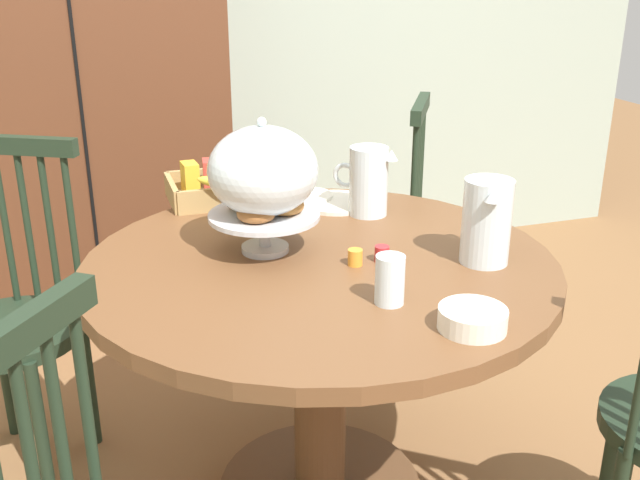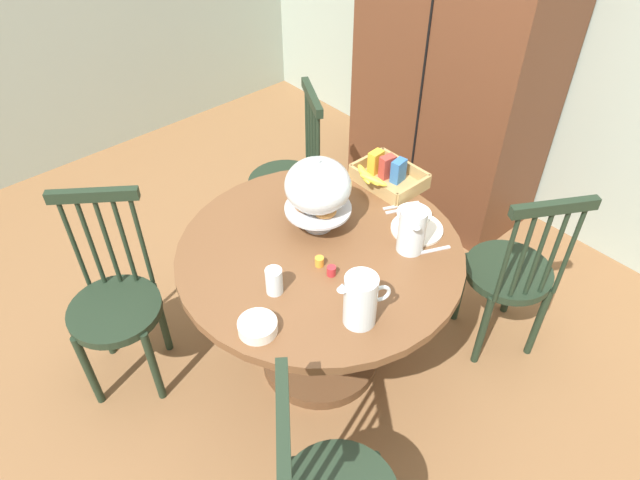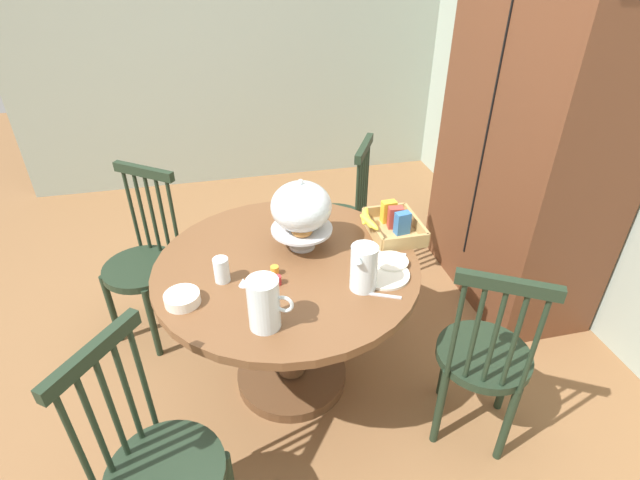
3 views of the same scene
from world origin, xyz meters
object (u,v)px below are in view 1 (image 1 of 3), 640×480
at_px(orange_juice_pitcher, 486,225).
at_px(pastry_stand_with_dome, 263,176).
at_px(windsor_chair_far_side, 15,327).
at_px(dining_table, 320,337).
at_px(wooden_armoire, 77,79).
at_px(windsor_chair_facing_door, 377,240).
at_px(cereal_bowl, 472,319).
at_px(drinking_glass, 390,280).
at_px(milk_pitcher, 368,184).
at_px(china_plate_small, 308,196).
at_px(cereal_basket, 219,186).
at_px(china_plate_large, 336,202).

bearing_deg(orange_juice_pitcher, pastry_stand_with_dome, 154.46).
bearing_deg(windsor_chair_far_side, dining_table, -30.18).
height_order(wooden_armoire, windsor_chair_facing_door, wooden_armoire).
distance_m(dining_table, pastry_stand_with_dome, 0.44).
relative_size(cereal_bowl, drinking_glass, 1.27).
bearing_deg(wooden_armoire, pastry_stand_with_dome, -74.07).
bearing_deg(windsor_chair_facing_door, milk_pitcher, -116.47).
bearing_deg(china_plate_small, windsor_chair_facing_door, 40.04).
height_order(dining_table, cereal_bowl, cereal_bowl).
bearing_deg(cereal_bowl, orange_juice_pitcher, 56.47).
bearing_deg(windsor_chair_facing_door, dining_table, -122.24).
relative_size(pastry_stand_with_dome, drinking_glass, 3.13).
distance_m(cereal_basket, cereal_bowl, 1.03).
distance_m(dining_table, china_plate_small, 0.52).
distance_m(dining_table, windsor_chair_facing_door, 0.89).
bearing_deg(china_plate_small, wooden_armoire, 121.16).
xyz_separation_m(wooden_armoire, drinking_glass, (0.57, -1.75, -0.19)).
relative_size(orange_juice_pitcher, cereal_basket, 0.66).
bearing_deg(china_plate_small, drinking_glass, -93.67).
bearing_deg(dining_table, milk_pitcher, 49.36).
height_order(orange_juice_pitcher, china_plate_large, orange_juice_pitcher).
bearing_deg(china_plate_large, china_plate_small, 139.68).
height_order(orange_juice_pitcher, cereal_bowl, orange_juice_pitcher).
bearing_deg(wooden_armoire, milk_pitcher, -58.00).
xyz_separation_m(china_plate_large, cereal_bowl, (-0.00, -0.83, 0.02)).
xyz_separation_m(windsor_chair_facing_door, china_plate_small, (-0.36, -0.30, 0.30)).
bearing_deg(windsor_chair_far_side, cereal_bowl, -43.37).
bearing_deg(windsor_chair_facing_door, windsor_chair_far_side, -166.21).
relative_size(wooden_armoire, milk_pitcher, 9.89).
bearing_deg(pastry_stand_with_dome, china_plate_small, 57.34).
height_order(pastry_stand_with_dome, drinking_glass, pastry_stand_with_dome).
distance_m(orange_juice_pitcher, china_plate_large, 0.57).
relative_size(windsor_chair_far_side, china_plate_small, 6.50).
height_order(orange_juice_pitcher, cereal_basket, orange_juice_pitcher).
bearing_deg(windsor_chair_far_side, pastry_stand_with_dome, -28.58).
bearing_deg(china_plate_small, cereal_bowl, -85.83).
height_order(milk_pitcher, china_plate_large, milk_pitcher).
bearing_deg(dining_table, orange_juice_pitcher, -20.91).
distance_m(windsor_chair_far_side, china_plate_large, 0.99).
xyz_separation_m(pastry_stand_with_dome, cereal_bowl, (0.29, -0.54, -0.18)).
bearing_deg(china_plate_large, wooden_armoire, 122.44).
height_order(pastry_stand_with_dome, orange_juice_pitcher, pastry_stand_with_dome).
distance_m(orange_juice_pitcher, cereal_bowl, 0.37).
relative_size(wooden_armoire, pastry_stand_with_dome, 5.70).
bearing_deg(orange_juice_pitcher, drinking_glass, -155.86).
bearing_deg(china_plate_small, milk_pitcher, -53.23).
distance_m(wooden_armoire, dining_table, 1.63).
bearing_deg(cereal_basket, china_plate_small, -19.44).
relative_size(orange_juice_pitcher, cereal_bowl, 1.49).
relative_size(pastry_stand_with_dome, china_plate_small, 2.29).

